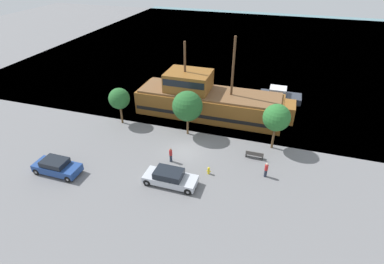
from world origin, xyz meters
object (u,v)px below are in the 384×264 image
(parked_car_curb_front, at_px, (57,167))
(bench_promenade_east, at_px, (255,155))
(moored_boat_outer, at_px, (184,78))
(parked_car_curb_mid, at_px, (170,177))
(moored_boat_dockside, at_px, (280,95))
(pedestrian_walking_near, at_px, (266,170))
(pedestrian_walking_far, at_px, (171,155))
(fire_hydrant, at_px, (209,170))
(pirate_ship, at_px, (207,100))

(parked_car_curb_front, height_order, bench_promenade_east, parked_car_curb_front)
(moored_boat_outer, relative_size, parked_car_curb_mid, 1.03)
(moored_boat_dockside, relative_size, moored_boat_outer, 1.13)
(pedestrian_walking_near, bearing_deg, bench_promenade_east, 118.05)
(parked_car_curb_mid, bearing_deg, pedestrian_walking_near, 24.16)
(parked_car_curb_mid, height_order, pedestrian_walking_far, pedestrian_walking_far)
(moored_boat_outer, relative_size, parked_car_curb_front, 1.12)
(parked_car_curb_front, xyz_separation_m, fire_hydrant, (14.04, 4.27, -0.34))
(moored_boat_dockside, bearing_deg, moored_boat_outer, 171.81)
(bench_promenade_east, distance_m, pedestrian_walking_near, 2.98)
(pirate_ship, relative_size, parked_car_curb_mid, 4.00)
(moored_boat_outer, relative_size, pedestrian_walking_near, 3.25)
(pirate_ship, height_order, parked_car_curb_front, pirate_ship)
(moored_boat_outer, height_order, pedestrian_walking_far, moored_boat_outer)
(moored_boat_outer, height_order, bench_promenade_east, moored_boat_outer)
(fire_hydrant, bearing_deg, pedestrian_walking_far, 169.90)
(moored_boat_dockside, xyz_separation_m, moored_boat_outer, (-15.28, 2.20, -0.02))
(pirate_ship, xyz_separation_m, fire_hydrant, (3.35, -11.72, -1.63))
(pirate_ship, bearing_deg, pedestrian_walking_far, -94.38)
(moored_boat_dockside, xyz_separation_m, fire_hydrant, (-5.45, -19.05, -0.27))
(fire_hydrant, bearing_deg, pirate_ship, 105.93)
(moored_boat_outer, distance_m, parked_car_curb_front, 25.87)
(pedestrian_walking_near, distance_m, pedestrian_walking_far, 9.49)
(pedestrian_walking_far, bearing_deg, moored_boat_dockside, 62.24)
(pedestrian_walking_far, bearing_deg, bench_promenade_east, 21.16)
(moored_boat_outer, height_order, fire_hydrant, moored_boat_outer)
(pedestrian_walking_far, bearing_deg, parked_car_curb_mid, -70.25)
(pirate_ship, xyz_separation_m, moored_boat_dockside, (8.80, 7.33, -1.37))
(parked_car_curb_front, relative_size, pedestrian_walking_far, 2.82)
(moored_boat_dockside, distance_m, moored_boat_outer, 15.44)
(pirate_ship, bearing_deg, bench_promenade_east, -47.28)
(moored_boat_dockside, relative_size, parked_car_curb_mid, 1.17)
(moored_boat_dockside, xyz_separation_m, pedestrian_walking_near, (-0.16, -17.79, 0.11))
(parked_car_curb_front, xyz_separation_m, pedestrian_walking_near, (19.33, 5.53, 0.03))
(moored_boat_dockside, distance_m, parked_car_curb_mid, 23.14)
(parked_car_curb_mid, bearing_deg, fire_hydrant, 39.20)
(parked_car_curb_mid, relative_size, fire_hydrant, 6.47)
(pedestrian_walking_near, height_order, pedestrian_walking_far, pedestrian_walking_far)
(fire_hydrant, distance_m, pedestrian_walking_near, 5.45)
(fire_hydrant, relative_size, pedestrian_walking_far, 0.47)
(moored_boat_outer, distance_m, pedestrian_walking_near, 25.07)
(moored_boat_dockside, xyz_separation_m, pedestrian_walking_far, (-9.64, -18.31, 0.14))
(pirate_ship, xyz_separation_m, pedestrian_walking_near, (8.64, -10.46, -1.25))
(pedestrian_walking_far, bearing_deg, fire_hydrant, -10.10)
(moored_boat_dockside, height_order, pedestrian_walking_far, moored_boat_dockside)
(moored_boat_outer, distance_m, pedestrian_walking_far, 21.27)
(fire_hydrant, height_order, pedestrian_walking_far, pedestrian_walking_far)
(parked_car_curb_front, xyz_separation_m, pedestrian_walking_far, (9.85, 5.02, 0.06))
(moored_boat_outer, bearing_deg, bench_promenade_east, -51.69)
(moored_boat_dockside, distance_m, pedestrian_walking_near, 17.79)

